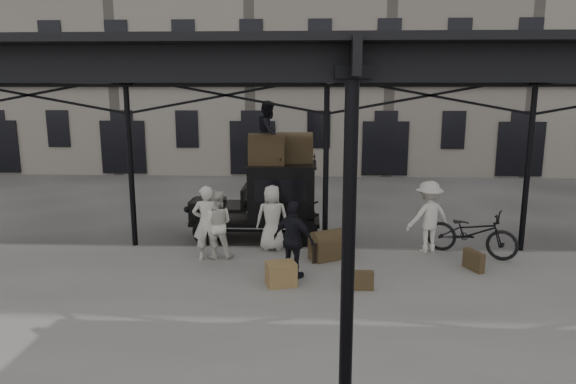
% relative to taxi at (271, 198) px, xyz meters
% --- Properties ---
extents(ground, '(120.00, 120.00, 0.00)m').
position_rel_taxi_xyz_m(ground, '(1.50, -3.23, -1.20)').
color(ground, '#383533').
rests_on(ground, ground).
extents(platform, '(28.00, 8.00, 0.15)m').
position_rel_taxi_xyz_m(platform, '(1.50, -5.23, -1.13)').
color(platform, slate).
rests_on(platform, ground).
extents(canopy, '(22.50, 9.00, 4.74)m').
position_rel_taxi_xyz_m(canopy, '(1.50, -4.95, 3.39)').
color(canopy, black).
rests_on(canopy, ground).
extents(building_frontage, '(64.00, 8.00, 14.00)m').
position_rel_taxi_xyz_m(building_frontage, '(1.50, 14.77, 5.80)').
color(building_frontage, slate).
rests_on(building_frontage, ground).
extents(taxi, '(3.65, 1.55, 2.18)m').
position_rel_taxi_xyz_m(taxi, '(0.00, 0.00, 0.00)').
color(taxi, black).
rests_on(taxi, ground).
extents(porter_left, '(0.75, 0.59, 1.82)m').
position_rel_taxi_xyz_m(porter_left, '(-1.37, -2.28, -0.15)').
color(porter_left, beige).
rests_on(porter_left, platform).
extents(porter_midleft, '(0.85, 0.68, 1.67)m').
position_rel_taxi_xyz_m(porter_midleft, '(-1.16, -2.13, -0.22)').
color(porter_midleft, silver).
rests_on(porter_midleft, platform).
extents(porter_centre, '(0.86, 0.60, 1.68)m').
position_rel_taxi_xyz_m(porter_centre, '(0.15, -1.43, -0.21)').
color(porter_centre, beige).
rests_on(porter_centre, platform).
extents(porter_official, '(1.07, 0.87, 1.71)m').
position_rel_taxi_xyz_m(porter_official, '(0.76, -3.43, -0.20)').
color(porter_official, black).
rests_on(porter_official, platform).
extents(porter_right, '(1.34, 1.05, 1.81)m').
position_rel_taxi_xyz_m(porter_right, '(4.07, -1.43, -0.15)').
color(porter_right, beige).
rests_on(porter_right, platform).
extents(bicycle, '(2.30, 1.76, 1.16)m').
position_rel_taxi_xyz_m(bicycle, '(5.09, -1.66, -0.47)').
color(bicycle, black).
rests_on(bicycle, platform).
extents(porter_roof, '(0.84, 0.97, 1.72)m').
position_rel_taxi_xyz_m(porter_roof, '(-0.03, -0.10, 1.83)').
color(porter_roof, black).
rests_on(porter_roof, taxi).
extents(steamer_trunk_roof_near, '(0.99, 0.62, 0.71)m').
position_rel_taxi_xyz_m(steamer_trunk_roof_near, '(-0.08, -0.25, 1.33)').
color(steamer_trunk_roof_near, '#453520').
rests_on(steamer_trunk_roof_near, taxi).
extents(steamer_trunk_roof_far, '(1.02, 0.68, 0.71)m').
position_rel_taxi_xyz_m(steamer_trunk_roof_far, '(0.67, 0.20, 1.33)').
color(steamer_trunk_roof_far, '#453520').
rests_on(steamer_trunk_roof_far, taxi).
extents(steamer_trunk_platform, '(0.95, 0.84, 0.60)m').
position_rel_taxi_xyz_m(steamer_trunk_platform, '(1.53, -2.12, -0.76)').
color(steamer_trunk_platform, '#453520').
rests_on(steamer_trunk_platform, platform).
extents(wicker_hamper, '(0.71, 0.61, 0.50)m').
position_rel_taxi_xyz_m(wicker_hamper, '(0.51, -3.88, -0.80)').
color(wicker_hamper, olive).
rests_on(wicker_hamper, platform).
extents(suitcase_upright, '(0.36, 0.61, 0.45)m').
position_rel_taxi_xyz_m(suitcase_upright, '(4.84, -2.75, -0.83)').
color(suitcase_upright, '#453520').
rests_on(suitcase_upright, platform).
extents(suitcase_flat, '(0.60, 0.15, 0.40)m').
position_rel_taxi_xyz_m(suitcase_flat, '(2.12, -4.05, -0.85)').
color(suitcase_flat, '#453520').
rests_on(suitcase_flat, platform).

